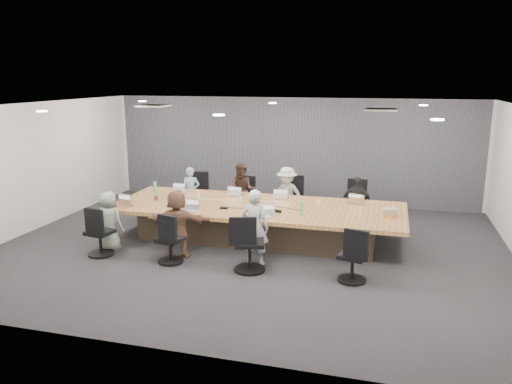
% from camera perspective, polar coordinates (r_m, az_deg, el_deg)
% --- Properties ---
extents(floor, '(10.00, 8.00, 0.00)m').
position_cam_1_polar(floor, '(10.09, -0.60, -6.32)').
color(floor, '#2B2A2F').
rests_on(floor, ground).
extents(ceiling, '(10.00, 8.00, 0.00)m').
position_cam_1_polar(ceiling, '(9.53, -0.64, 9.76)').
color(ceiling, white).
rests_on(ceiling, wall_back).
extents(wall_back, '(10.00, 0.00, 2.80)m').
position_cam_1_polar(wall_back, '(13.55, 4.01, 4.79)').
color(wall_back, silver).
rests_on(wall_back, ground).
extents(wall_front, '(10.00, 0.00, 2.80)m').
position_cam_1_polar(wall_front, '(6.09, -10.98, -5.88)').
color(wall_front, silver).
rests_on(wall_front, ground).
extents(wall_left, '(0.00, 8.00, 2.80)m').
position_cam_1_polar(wall_left, '(12.06, -24.16, 2.62)').
color(wall_left, silver).
rests_on(wall_left, ground).
extents(curtain, '(9.80, 0.04, 2.80)m').
position_cam_1_polar(curtain, '(13.47, 3.94, 4.74)').
color(curtain, '#595765').
rests_on(curtain, ground).
extents(conference_table, '(6.00, 2.20, 0.74)m').
position_cam_1_polar(conference_table, '(10.43, 0.14, -3.35)').
color(conference_table, '#46392B').
rests_on(conference_table, ground).
extents(chair_0, '(0.60, 0.60, 0.81)m').
position_cam_1_polar(chair_0, '(12.62, -6.82, -0.51)').
color(chair_0, black).
rests_on(chair_0, ground).
extents(chair_1, '(0.57, 0.57, 0.73)m').
position_cam_1_polar(chair_1, '(12.20, -1.05, -1.07)').
color(chair_1, black).
rests_on(chair_1, ground).
extents(chair_2, '(0.71, 0.71, 0.85)m').
position_cam_1_polar(chair_2, '(11.94, 3.88, -1.13)').
color(chair_2, black).
rests_on(chair_2, ground).
extents(chair_3, '(0.63, 0.63, 0.84)m').
position_cam_1_polar(chair_3, '(11.75, 11.46, -1.63)').
color(chair_3, black).
rests_on(chair_3, ground).
extents(chair_4, '(0.61, 0.61, 0.77)m').
position_cam_1_polar(chair_4, '(9.98, -17.39, -4.84)').
color(chair_4, black).
rests_on(chair_4, ground).
extents(chair_5, '(0.61, 0.61, 0.73)m').
position_cam_1_polar(chair_5, '(9.31, -9.79, -5.83)').
color(chair_5, black).
rests_on(chair_5, ground).
extents(chair_6, '(0.72, 0.72, 0.87)m').
position_cam_1_polar(chair_6, '(8.78, -0.72, -6.35)').
color(chair_6, black).
rests_on(chair_6, ground).
extents(chair_7, '(0.61, 0.61, 0.75)m').
position_cam_1_polar(chair_7, '(8.51, 10.98, -7.66)').
color(chair_7, black).
rests_on(chair_7, ground).
extents(person_0, '(0.49, 0.37, 1.20)m').
position_cam_1_polar(person_0, '(12.26, -7.46, 0.01)').
color(person_0, '#8AA7C1').
rests_on(person_0, ground).
extents(laptop_0, '(0.32, 0.23, 0.02)m').
position_cam_1_polar(laptop_0, '(11.73, -8.51, 0.13)').
color(laptop_0, '#B2B2B7').
rests_on(laptop_0, conference_table).
extents(person_1, '(0.78, 0.67, 1.38)m').
position_cam_1_polar(person_1, '(11.80, -1.53, 0.04)').
color(person_1, '#33221B').
rests_on(person_1, ground).
extents(laptop_1, '(0.36, 0.27, 0.02)m').
position_cam_1_polar(laptop_1, '(11.27, -2.34, -0.27)').
color(laptop_1, '#B2B2B7').
rests_on(laptop_1, conference_table).
extents(person_2, '(0.95, 0.68, 1.32)m').
position_cam_1_polar(person_2, '(11.55, 3.55, -0.40)').
color(person_2, '#9BA09A').
rests_on(person_2, ground).
extents(laptop_2, '(0.32, 0.22, 0.02)m').
position_cam_1_polar(laptop_2, '(11.01, 2.97, -0.61)').
color(laptop_2, '#B2B2B7').
rests_on(laptop_2, conference_table).
extents(person_3, '(0.74, 0.39, 1.20)m').
position_cam_1_polar(person_3, '(11.36, 11.38, -1.19)').
color(person_3, black).
rests_on(person_3, ground).
extents(laptop_3, '(0.38, 0.30, 0.02)m').
position_cam_1_polar(laptop_3, '(10.80, 11.20, -1.12)').
color(laptop_3, '#8C6647').
rests_on(laptop_3, conference_table).
extents(person_4, '(0.61, 0.43, 1.18)m').
position_cam_1_polar(person_4, '(10.20, -16.43, -3.18)').
color(person_4, gray).
rests_on(person_4, ground).
extents(laptop_4, '(0.40, 0.32, 0.02)m').
position_cam_1_polar(laptop_4, '(10.62, -14.95, -1.56)').
color(laptop_4, '#8C6647').
rests_on(laptop_4, conference_table).
extents(person_5, '(1.26, 0.60, 1.31)m').
position_cam_1_polar(person_5, '(9.52, -8.98, -3.54)').
color(person_5, brown).
rests_on(person_5, ground).
extents(laptop_5, '(0.33, 0.24, 0.02)m').
position_cam_1_polar(laptop_5, '(9.98, -7.71, -2.16)').
color(laptop_5, '#B2B2B7').
rests_on(laptop_5, conference_table).
extents(person_6, '(0.54, 0.38, 1.40)m').
position_cam_1_polar(person_6, '(9.01, -0.11, -4.04)').
color(person_6, '#A2A3B6').
rests_on(person_6, ground).
extents(laptop_6, '(0.36, 0.29, 0.02)m').
position_cam_1_polar(laptop_6, '(9.51, 0.76, -2.81)').
color(laptop_6, '#B2B2B7').
rests_on(laptop_6, conference_table).
extents(bottle_green_left, '(0.09, 0.09, 0.28)m').
position_cam_1_polar(bottle_green_left, '(11.60, -11.46, 0.52)').
color(bottle_green_left, '#52A066').
rests_on(bottle_green_left, conference_table).
extents(bottle_green_right, '(0.10, 0.10, 0.26)m').
position_cam_1_polar(bottle_green_right, '(9.63, 5.20, -1.90)').
color(bottle_green_right, '#52A066').
rests_on(bottle_green_right, conference_table).
extents(bottle_clear, '(0.09, 0.09, 0.22)m').
position_cam_1_polar(bottle_clear, '(10.82, -6.60, -0.35)').
color(bottle_clear, silver).
rests_on(bottle_clear, conference_table).
extents(cup_white_far, '(0.08, 0.08, 0.10)m').
position_cam_1_polar(cup_white_far, '(10.62, -1.78, -0.88)').
color(cup_white_far, white).
rests_on(cup_white_far, conference_table).
extents(cup_white_near, '(0.10, 0.10, 0.10)m').
position_cam_1_polar(cup_white_near, '(10.47, 7.14, -1.18)').
color(cup_white_near, white).
rests_on(cup_white_near, conference_table).
extents(mug_brown, '(0.09, 0.09, 0.11)m').
position_cam_1_polar(mug_brown, '(10.98, -11.36, -0.65)').
color(mug_brown, brown).
rests_on(mug_brown, conference_table).
extents(mic_left, '(0.16, 0.11, 0.03)m').
position_cam_1_polar(mic_left, '(10.11, -3.71, -1.83)').
color(mic_left, black).
rests_on(mic_left, conference_table).
extents(mic_right, '(0.18, 0.14, 0.03)m').
position_cam_1_polar(mic_right, '(10.54, -0.07, -1.16)').
color(mic_right, black).
rests_on(mic_right, conference_table).
extents(stapler, '(0.16, 0.07, 0.06)m').
position_cam_1_polar(stapler, '(9.81, 2.51, -2.19)').
color(stapler, black).
rests_on(stapler, conference_table).
extents(canvas_bag, '(0.32, 0.25, 0.15)m').
position_cam_1_polar(canvas_bag, '(9.89, 15.00, -2.24)').
color(canvas_bag, tan).
rests_on(canvas_bag, conference_table).
extents(snack_packet, '(0.21, 0.20, 0.04)m').
position_cam_1_polar(snack_packet, '(9.75, 14.97, -2.79)').
color(snack_packet, orange).
rests_on(snack_packet, conference_table).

